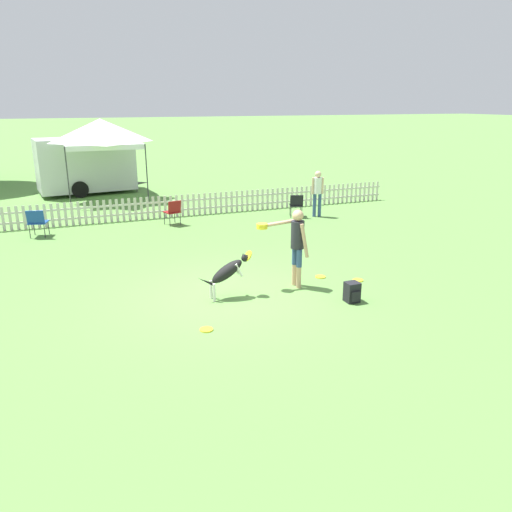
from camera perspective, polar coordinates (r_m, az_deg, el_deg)
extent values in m
plane|color=#5B8C42|center=(10.34, -3.08, -4.46)|extent=(240.00, 240.00, 0.00)
cylinder|color=tan|center=(10.67, 4.90, -2.44)|extent=(0.11, 0.11, 0.47)
cylinder|color=#334C7A|center=(10.54, 4.96, -0.25)|extent=(0.12, 0.12, 0.39)
cylinder|color=tan|center=(10.84, 4.40, -2.12)|extent=(0.11, 0.11, 0.47)
cylinder|color=#334C7A|center=(10.71, 4.45, 0.05)|extent=(0.12, 0.12, 0.39)
cylinder|color=#26262D|center=(10.49, 4.77, 2.44)|extent=(0.29, 0.29, 0.59)
sphere|color=tan|center=(10.39, 4.82, 4.64)|extent=(0.24, 0.24, 0.24)
cylinder|color=tan|center=(10.36, 5.56, 1.74)|extent=(0.22, 0.17, 0.72)
cylinder|color=tan|center=(10.45, 2.55, 3.74)|extent=(0.72, 0.13, 0.14)
cylinder|color=yellow|center=(10.35, 0.69, 3.22)|extent=(0.23, 0.23, 0.02)
cylinder|color=yellow|center=(10.34, 0.69, 3.36)|extent=(0.23, 0.23, 0.02)
cylinder|color=yellow|center=(10.34, 0.69, 3.50)|extent=(0.23, 0.23, 0.02)
cylinder|color=yellow|center=(10.33, 0.69, 3.65)|extent=(0.23, 0.23, 0.02)
ellipsoid|color=black|center=(10.03, -3.34, -1.77)|extent=(0.76, 0.30, 0.58)
ellipsoid|color=white|center=(10.04, -3.33, -2.03)|extent=(0.40, 0.17, 0.29)
sphere|color=black|center=(10.09, -1.27, -0.23)|extent=(0.15, 0.15, 0.15)
cone|color=black|center=(10.10, -0.93, 0.02)|extent=(0.14, 0.09, 0.13)
cylinder|color=yellow|center=(10.10, -0.93, 0.02)|extent=(0.15, 0.24, 0.21)
cone|color=black|center=(10.10, -1.49, 0.15)|extent=(0.05, 0.05, 0.07)
cone|color=black|center=(10.02, -1.29, 0.01)|extent=(0.05, 0.05, 0.07)
cylinder|color=white|center=(10.14, -5.16, -3.82)|extent=(0.06, 0.06, 0.38)
cylinder|color=white|center=(9.97, -4.80, -4.19)|extent=(0.06, 0.06, 0.38)
cylinder|color=white|center=(10.17, -2.36, -1.33)|extent=(0.18, 0.06, 0.29)
cylinder|color=white|center=(10.02, -1.99, -1.62)|extent=(0.18, 0.06, 0.29)
cone|color=black|center=(9.93, -5.79, -2.89)|extent=(0.35, 0.07, 0.23)
cylinder|color=yellow|center=(11.36, 11.57, -2.72)|extent=(0.23, 0.23, 0.02)
cylinder|color=yellow|center=(11.43, 7.37, -2.36)|extent=(0.23, 0.23, 0.02)
cylinder|color=yellow|center=(8.85, -5.69, -8.36)|extent=(0.23, 0.23, 0.02)
cube|color=black|center=(10.11, 10.91, -4.06)|extent=(0.27, 0.25, 0.41)
cube|color=black|center=(10.01, 11.34, -4.55)|extent=(0.19, 0.04, 0.20)
cube|color=beige|center=(17.37, -11.28, 4.98)|extent=(18.02, 0.04, 0.06)
cube|color=beige|center=(17.30, -11.34, 6.00)|extent=(18.02, 0.04, 0.06)
cube|color=beige|center=(17.14, -26.95, 3.78)|extent=(0.09, 0.02, 0.75)
cube|color=beige|center=(17.12, -26.28, 3.86)|extent=(0.09, 0.02, 0.75)
cube|color=beige|center=(17.11, -25.62, 3.94)|extent=(0.09, 0.02, 0.75)
cube|color=beige|center=(17.10, -24.95, 4.01)|extent=(0.09, 0.02, 0.75)
cube|color=beige|center=(17.08, -24.28, 4.09)|extent=(0.09, 0.02, 0.75)
cube|color=beige|center=(17.08, -23.62, 4.17)|extent=(0.09, 0.02, 0.75)
cube|color=beige|center=(17.07, -22.95, 4.24)|extent=(0.09, 0.02, 0.75)
cube|color=beige|center=(17.07, -22.28, 4.32)|extent=(0.09, 0.02, 0.75)
cube|color=beige|center=(17.06, -21.61, 4.39)|extent=(0.09, 0.02, 0.75)
cube|color=beige|center=(17.06, -20.94, 4.47)|extent=(0.09, 0.02, 0.75)
cube|color=beige|center=(17.07, -20.27, 4.54)|extent=(0.09, 0.02, 0.75)
cube|color=beige|center=(17.07, -19.60, 4.61)|extent=(0.09, 0.02, 0.75)
cube|color=beige|center=(17.08, -18.93, 4.69)|extent=(0.09, 0.02, 0.75)
cube|color=beige|center=(17.09, -18.26, 4.76)|extent=(0.09, 0.02, 0.75)
cube|color=beige|center=(17.10, -17.59, 4.83)|extent=(0.09, 0.02, 0.75)
cube|color=beige|center=(17.12, -16.92, 4.90)|extent=(0.09, 0.02, 0.75)
cube|color=beige|center=(17.13, -16.26, 4.97)|extent=(0.09, 0.02, 0.75)
cube|color=beige|center=(17.15, -15.59, 5.04)|extent=(0.09, 0.02, 0.75)
cube|color=beige|center=(17.18, -14.93, 5.11)|extent=(0.09, 0.02, 0.75)
cube|color=beige|center=(17.20, -14.27, 5.17)|extent=(0.09, 0.02, 0.75)
cube|color=beige|center=(17.23, -13.61, 5.24)|extent=(0.09, 0.02, 0.75)
cube|color=beige|center=(17.25, -12.95, 5.30)|extent=(0.09, 0.02, 0.75)
cube|color=beige|center=(17.28, -12.29, 5.37)|extent=(0.09, 0.02, 0.75)
cube|color=beige|center=(17.32, -11.64, 5.43)|extent=(0.09, 0.02, 0.75)
cube|color=beige|center=(17.35, -10.99, 5.49)|extent=(0.09, 0.02, 0.75)
cube|color=beige|center=(17.39, -10.34, 5.56)|extent=(0.09, 0.02, 0.75)
cube|color=beige|center=(17.43, -9.69, 5.62)|extent=(0.09, 0.02, 0.75)
cube|color=beige|center=(17.47, -9.05, 5.68)|extent=(0.09, 0.02, 0.75)
cube|color=beige|center=(17.52, -8.41, 5.73)|extent=(0.09, 0.02, 0.75)
cube|color=beige|center=(17.56, -7.77, 5.79)|extent=(0.09, 0.02, 0.75)
cube|color=beige|center=(17.61, -7.14, 5.85)|extent=(0.09, 0.02, 0.75)
cube|color=beige|center=(17.66, -6.51, 5.90)|extent=(0.09, 0.02, 0.75)
cube|color=beige|center=(17.71, -5.88, 5.96)|extent=(0.09, 0.02, 0.75)
cube|color=beige|center=(17.77, -5.26, 6.01)|extent=(0.09, 0.02, 0.75)
cube|color=beige|center=(17.83, -4.64, 6.06)|extent=(0.09, 0.02, 0.75)
cube|color=beige|center=(17.89, -4.02, 6.12)|extent=(0.09, 0.02, 0.75)
cube|color=beige|center=(17.95, -3.41, 6.17)|extent=(0.09, 0.02, 0.75)
cube|color=beige|center=(18.01, -2.80, 6.21)|extent=(0.09, 0.02, 0.75)
cube|color=beige|center=(18.07, -2.20, 6.26)|extent=(0.09, 0.02, 0.75)
cube|color=beige|center=(18.14, -1.60, 6.31)|extent=(0.09, 0.02, 0.75)
cube|color=beige|center=(18.21, -1.01, 6.36)|extent=(0.09, 0.02, 0.75)
cube|color=beige|center=(18.28, -0.42, 6.40)|extent=(0.09, 0.02, 0.75)
cube|color=beige|center=(18.35, 0.17, 6.45)|extent=(0.09, 0.02, 0.75)
cube|color=beige|center=(18.43, 0.75, 6.49)|extent=(0.09, 0.02, 0.75)
cube|color=beige|center=(18.51, 1.32, 6.53)|extent=(0.09, 0.02, 0.75)
cube|color=beige|center=(18.58, 1.90, 6.57)|extent=(0.09, 0.02, 0.75)
cube|color=beige|center=(18.66, 2.46, 6.61)|extent=(0.09, 0.02, 0.75)
cube|color=beige|center=(18.75, 3.02, 6.65)|extent=(0.09, 0.02, 0.75)
cube|color=beige|center=(18.83, 3.58, 6.69)|extent=(0.09, 0.02, 0.75)
cube|color=beige|center=(18.92, 4.13, 6.73)|extent=(0.09, 0.02, 0.75)
cube|color=beige|center=(19.00, 4.68, 6.76)|extent=(0.09, 0.02, 0.75)
cube|color=beige|center=(19.09, 5.22, 6.80)|extent=(0.09, 0.02, 0.75)
cube|color=beige|center=(19.18, 5.76, 6.83)|extent=(0.09, 0.02, 0.75)
cube|color=beige|center=(19.28, 6.29, 6.87)|extent=(0.09, 0.02, 0.75)
cube|color=beige|center=(19.37, 6.82, 6.90)|extent=(0.09, 0.02, 0.75)
cube|color=beige|center=(19.46, 7.34, 6.93)|extent=(0.09, 0.02, 0.75)
cube|color=beige|center=(19.56, 7.86, 6.96)|extent=(0.09, 0.02, 0.75)
cube|color=beige|center=(19.66, 8.37, 6.99)|extent=(0.09, 0.02, 0.75)
cube|color=beige|center=(19.76, 8.88, 7.02)|extent=(0.09, 0.02, 0.75)
cube|color=beige|center=(19.86, 9.38, 7.05)|extent=(0.09, 0.02, 0.75)
cube|color=beige|center=(19.97, 9.88, 7.08)|extent=(0.09, 0.02, 0.75)
cube|color=beige|center=(20.07, 10.37, 7.10)|extent=(0.09, 0.02, 0.75)
cube|color=beige|center=(20.18, 10.85, 7.13)|extent=(0.09, 0.02, 0.75)
cube|color=beige|center=(20.28, 11.34, 7.15)|extent=(0.09, 0.02, 0.75)
cube|color=beige|center=(20.39, 11.81, 7.18)|extent=(0.09, 0.02, 0.75)
cube|color=beige|center=(20.50, 12.28, 7.20)|extent=(0.09, 0.02, 0.75)
cube|color=beige|center=(20.61, 12.75, 7.22)|extent=(0.09, 0.02, 0.75)
cube|color=beige|center=(20.73, 13.21, 7.25)|extent=(0.09, 0.02, 0.75)
cube|color=beige|center=(20.84, 13.67, 7.27)|extent=(0.09, 0.02, 0.75)
cylinder|color=#333338|center=(17.53, 5.14, 5.29)|extent=(0.02, 0.02, 0.41)
cylinder|color=#333338|center=(17.50, 3.91, 5.29)|extent=(0.02, 0.02, 0.41)
cylinder|color=#333338|center=(17.17, 5.27, 5.02)|extent=(0.02, 0.02, 0.41)
cylinder|color=#333338|center=(17.13, 4.01, 5.03)|extent=(0.02, 0.02, 0.41)
cube|color=black|center=(17.29, 4.60, 5.82)|extent=(0.57, 0.57, 0.03)
cube|color=black|center=(17.06, 4.67, 6.32)|extent=(0.44, 0.24, 0.39)
cylinder|color=#333338|center=(16.18, -22.61, 3.03)|extent=(0.02, 0.02, 0.42)
cylinder|color=#333338|center=(16.30, -24.02, 2.96)|extent=(0.02, 0.02, 0.42)
cylinder|color=#333338|center=(15.79, -23.01, 2.65)|extent=(0.02, 0.02, 0.42)
cylinder|color=#333338|center=(15.92, -24.45, 2.58)|extent=(0.02, 0.02, 0.42)
cube|color=#1E4799|center=(16.00, -23.61, 3.54)|extent=(0.61, 0.61, 0.03)
cube|color=#1E4799|center=(15.75, -23.93, 4.06)|extent=(0.50, 0.21, 0.40)
cylinder|color=#333338|center=(16.63, -9.28, 4.48)|extent=(0.02, 0.02, 0.41)
cylinder|color=#333338|center=(16.46, -10.44, 4.29)|extent=(0.02, 0.02, 0.41)
cylinder|color=#333338|center=(16.30, -8.65, 4.25)|extent=(0.02, 0.02, 0.41)
cylinder|color=#333338|center=(16.13, -9.82, 4.06)|extent=(0.02, 0.02, 0.41)
cube|color=maroon|center=(16.34, -9.58, 4.98)|extent=(0.54, 0.54, 0.03)
cube|color=maroon|center=(16.12, -9.28, 5.54)|extent=(0.45, 0.20, 0.39)
cylinder|color=#333338|center=(19.63, -20.70, 8.31)|extent=(0.04, 0.04, 2.28)
cylinder|color=#333338|center=(19.89, -12.36, 9.13)|extent=(0.04, 0.04, 2.28)
cylinder|color=#333338|center=(22.47, -20.96, 9.29)|extent=(0.04, 0.04, 2.28)
cylinder|color=#333338|center=(22.70, -13.64, 10.01)|extent=(0.04, 0.04, 2.28)
cube|color=white|center=(21.02, -17.17, 12.04)|extent=(2.87, 2.87, 0.20)
pyramid|color=white|center=(20.98, -17.31, 13.54)|extent=(2.87, 2.87, 0.90)
cylinder|color=#334C7A|center=(17.40, 7.28, 5.79)|extent=(0.11, 0.11, 0.80)
cylinder|color=#334C7A|center=(17.37, 6.69, 5.79)|extent=(0.11, 0.11, 0.80)
cylinder|color=white|center=(17.27, 7.07, 7.99)|extent=(0.27, 0.27, 0.55)
sphere|color=beige|center=(17.21, 7.11, 9.26)|extent=(0.22, 0.22, 0.22)
cylinder|color=beige|center=(17.30, 7.62, 7.96)|extent=(0.08, 0.08, 0.57)
cylinder|color=beige|center=(17.24, 6.51, 7.97)|extent=(0.08, 0.08, 0.57)
cube|color=silver|center=(22.97, -18.93, 9.91)|extent=(4.11, 2.52, 2.18)
cone|color=#3F3F42|center=(23.61, -13.05, 8.14)|extent=(0.82, 0.29, 0.20)
cylinder|color=black|center=(24.04, -20.32, 7.88)|extent=(0.70, 0.26, 0.68)
cylinder|color=black|center=(22.00, -19.47, 7.18)|extent=(0.70, 0.26, 0.68)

